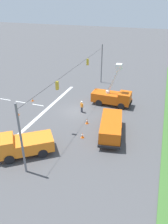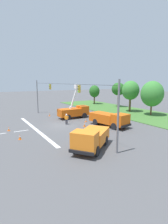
{
  "view_description": "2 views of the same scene",
  "coord_description": "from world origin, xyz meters",
  "px_view_note": "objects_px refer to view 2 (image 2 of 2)",
  "views": [
    {
      "loc": [
        25.93,
        10.5,
        14.74
      ],
      "look_at": [
        2.14,
        1.94,
        1.33
      ],
      "focal_mm": 35.0,
      "sensor_mm": 36.0,
      "label": 1
    },
    {
      "loc": [
        25.21,
        -11.26,
        7.01
      ],
      "look_at": [
        0.57,
        3.77,
        1.9
      ],
      "focal_mm": 28.0,
      "sensor_mm": 36.0,
      "label": 2
    }
  ],
  "objects_px": {
    "tree_centre": "(131,90)",
    "utility_truck_support_near": "(91,138)",
    "utility_truck_bucket_lift": "(74,111)",
    "utility_truck_support_far": "(109,119)",
    "road_worker": "(66,118)",
    "traffic_cone_mid_right": "(86,120)",
    "tree_far_west": "(94,91)",
    "tree_west": "(118,89)",
    "traffic_cone_lane_edge_a": "(9,129)",
    "traffic_cone_foreground_right": "(49,115)",
    "traffic_cone_near_bucket": "(78,113)",
    "traffic_cone_mid_left": "(20,137)",
    "tree_east": "(152,94)",
    "traffic_cone_lane_edge_b": "(100,129)",
    "traffic_cone_foreground_left": "(84,124)"
  },
  "relations": [
    {
      "from": "road_worker",
      "to": "traffic_cone_lane_edge_b",
      "type": "bearing_deg",
      "value": 20.95
    },
    {
      "from": "traffic_cone_lane_edge_b",
      "to": "traffic_cone_foreground_right",
      "type": "bearing_deg",
      "value": -171.21
    },
    {
      "from": "tree_east",
      "to": "road_worker",
      "type": "relative_size",
      "value": 3.99
    },
    {
      "from": "traffic_cone_mid_right",
      "to": "traffic_cone_near_bucket",
      "type": "bearing_deg",
      "value": 161.28
    },
    {
      "from": "road_worker",
      "to": "traffic_cone_near_bucket",
      "type": "height_order",
      "value": "road_worker"
    },
    {
      "from": "tree_west",
      "to": "traffic_cone_lane_edge_a",
      "type": "bearing_deg",
      "value": -71.99
    },
    {
      "from": "tree_far_west",
      "to": "tree_centre",
      "type": "bearing_deg",
      "value": -3.21
    },
    {
      "from": "traffic_cone_mid_right",
      "to": "utility_truck_support_near",
      "type": "bearing_deg",
      "value": -29.58
    },
    {
      "from": "traffic_cone_mid_right",
      "to": "traffic_cone_foreground_right",
      "type": "bearing_deg",
      "value": -156.78
    },
    {
      "from": "tree_east",
      "to": "utility_truck_support_far",
      "type": "relative_size",
      "value": 1.01
    },
    {
      "from": "tree_far_west",
      "to": "traffic_cone_mid_left",
      "type": "height_order",
      "value": "tree_far_west"
    },
    {
      "from": "tree_far_west",
      "to": "traffic_cone_near_bucket",
      "type": "height_order",
      "value": "tree_far_west"
    },
    {
      "from": "traffic_cone_lane_edge_a",
      "to": "tree_east",
      "type": "bearing_deg",
      "value": 83.55
    },
    {
      "from": "traffic_cone_near_bucket",
      "to": "traffic_cone_lane_edge_b",
      "type": "height_order",
      "value": "traffic_cone_near_bucket"
    },
    {
      "from": "tree_far_west",
      "to": "traffic_cone_lane_edge_b",
      "type": "distance_m",
      "value": 29.78
    },
    {
      "from": "tree_far_west",
      "to": "traffic_cone_foreground_left",
      "type": "relative_size",
      "value": 7.74
    },
    {
      "from": "traffic_cone_foreground_left",
      "to": "traffic_cone_lane_edge_b",
      "type": "height_order",
      "value": "traffic_cone_foreground_left"
    },
    {
      "from": "road_worker",
      "to": "traffic_cone_lane_edge_a",
      "type": "relative_size",
      "value": 2.88
    },
    {
      "from": "utility_truck_bucket_lift",
      "to": "traffic_cone_mid_right",
      "type": "relative_size",
      "value": 10.53
    },
    {
      "from": "tree_far_west",
      "to": "tree_west",
      "type": "relative_size",
      "value": 0.87
    },
    {
      "from": "tree_centre",
      "to": "traffic_cone_foreground_left",
      "type": "distance_m",
      "value": 17.54
    },
    {
      "from": "utility_truck_support_far",
      "to": "road_worker",
      "type": "xyz_separation_m",
      "value": [
        -4.45,
        -5.3,
        -0.22
      ]
    },
    {
      "from": "tree_far_west",
      "to": "traffic_cone_mid_right",
      "type": "bearing_deg",
      "value": -38.23
    },
    {
      "from": "traffic_cone_mid_right",
      "to": "traffic_cone_near_bucket",
      "type": "relative_size",
      "value": 0.85
    },
    {
      "from": "tree_west",
      "to": "traffic_cone_lane_edge_b",
      "type": "relative_size",
      "value": 9.24
    },
    {
      "from": "road_worker",
      "to": "traffic_cone_mid_right",
      "type": "xyz_separation_m",
      "value": [
        0.11,
        3.67,
        -0.71
      ]
    },
    {
      "from": "road_worker",
      "to": "traffic_cone_mid_right",
      "type": "relative_size",
      "value": 2.89
    },
    {
      "from": "traffic_cone_lane_edge_b",
      "to": "utility_truck_support_far",
      "type": "bearing_deg",
      "value": 117.44
    },
    {
      "from": "road_worker",
      "to": "traffic_cone_mid_right",
      "type": "height_order",
      "value": "road_worker"
    },
    {
      "from": "road_worker",
      "to": "traffic_cone_foreground_left",
      "type": "bearing_deg",
      "value": 32.31
    },
    {
      "from": "tree_centre",
      "to": "utility_truck_support_near",
      "type": "xyz_separation_m",
      "value": [
        14.0,
        -20.06,
        -3.71
      ]
    },
    {
      "from": "traffic_cone_mid_left",
      "to": "tree_centre",
      "type": "bearing_deg",
      "value": 105.2
    },
    {
      "from": "tree_west",
      "to": "traffic_cone_lane_edge_a",
      "type": "relative_size",
      "value": 10.8
    },
    {
      "from": "utility_truck_bucket_lift",
      "to": "tree_centre",
      "type": "bearing_deg",
      "value": 87.1
    },
    {
      "from": "traffic_cone_mid_left",
      "to": "utility_truck_bucket_lift",
      "type": "bearing_deg",
      "value": 123.54
    },
    {
      "from": "traffic_cone_foreground_right",
      "to": "tree_far_west",
      "type": "bearing_deg",
      "value": 119.74
    },
    {
      "from": "tree_east",
      "to": "road_worker",
      "type": "xyz_separation_m",
      "value": [
        -2.14,
        -18.29,
        -3.46
      ]
    },
    {
      "from": "tree_far_west",
      "to": "utility_truck_support_far",
      "type": "xyz_separation_m",
      "value": [
        23.17,
        -13.21,
        -2.71
      ]
    },
    {
      "from": "traffic_cone_near_bucket",
      "to": "tree_east",
      "type": "bearing_deg",
      "value": 54.02
    },
    {
      "from": "traffic_cone_mid_right",
      "to": "traffic_cone_foreground_left",
      "type": "bearing_deg",
      "value": -35.78
    },
    {
      "from": "tree_west",
      "to": "tree_centre",
      "type": "relative_size",
      "value": 0.93
    },
    {
      "from": "utility_truck_bucket_lift",
      "to": "utility_truck_support_far",
      "type": "distance_m",
      "value": 8.5
    },
    {
      "from": "tree_far_west",
      "to": "traffic_cone_foreground_right",
      "type": "height_order",
      "value": "tree_far_west"
    },
    {
      "from": "utility_truck_support_far",
      "to": "traffic_cone_lane_edge_a",
      "type": "distance_m",
      "value": 15.01
    },
    {
      "from": "traffic_cone_lane_edge_b",
      "to": "traffic_cone_foreground_left",
      "type": "bearing_deg",
      "value": -170.39
    },
    {
      "from": "tree_east",
      "to": "tree_far_west",
      "type": "bearing_deg",
      "value": 179.41
    },
    {
      "from": "road_worker",
      "to": "traffic_cone_lane_edge_a",
      "type": "distance_m",
      "value": 8.77
    },
    {
      "from": "traffic_cone_foreground_right",
      "to": "traffic_cone_mid_right",
      "type": "bearing_deg",
      "value": 23.22
    },
    {
      "from": "traffic_cone_mid_left",
      "to": "traffic_cone_near_bucket",
      "type": "distance_m",
      "value": 17.69
    },
    {
      "from": "utility_truck_bucket_lift",
      "to": "traffic_cone_lane_edge_a",
      "type": "relative_size",
      "value": 10.49
    }
  ]
}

